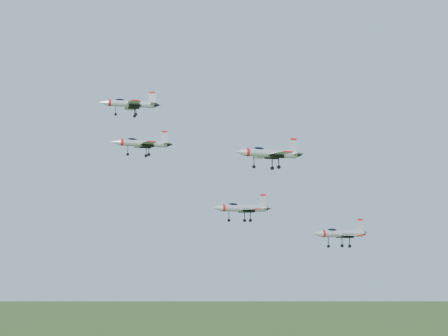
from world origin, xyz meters
TOP-DOWN VIEW (x-y plane):
  - jet_lead at (-13.57, 8.74)m, footprint 11.02×9.32m
  - jet_left_high at (-13.84, 1.76)m, footprint 10.77×8.98m
  - jet_right_high at (0.99, -14.44)m, footprint 12.08×10.02m
  - jet_left_low at (5.84, 2.27)m, footprint 12.21×10.06m
  - jet_right_low at (14.02, -15.45)m, footprint 11.08×9.13m

SIDE VIEW (x-z plane):
  - jet_right_low at x=14.02m, z-range 122.01..124.98m
  - jet_left_low at x=5.84m, z-range 126.26..129.52m
  - jet_right_high at x=0.99m, z-range 134.39..137.62m
  - jet_left_high at x=-13.84m, z-range 137.05..139.93m
  - jet_lead at x=-13.57m, z-range 144.91..147.88m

